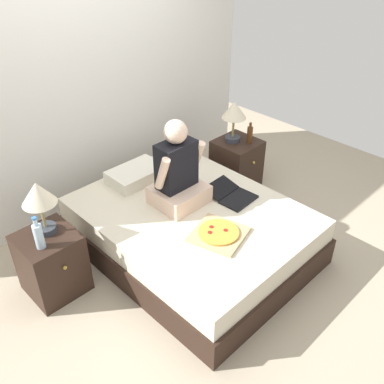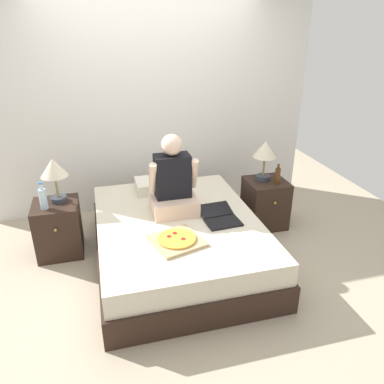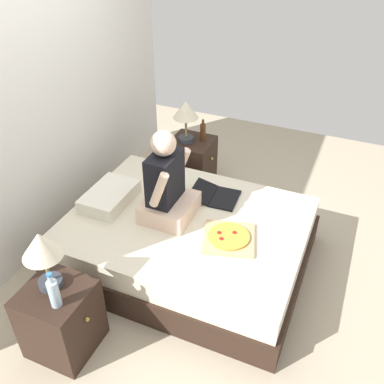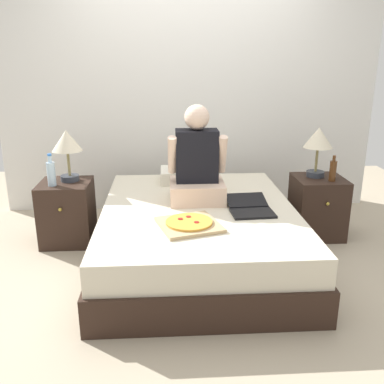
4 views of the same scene
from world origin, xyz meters
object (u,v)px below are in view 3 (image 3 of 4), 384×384
nightstand_left (61,319)px  water_bottle (54,293)px  bed (187,241)px  person_seated (167,187)px  lamp_on_right_nightstand (186,112)px  laptop (218,196)px  beer_bottle (203,131)px  nightstand_right (192,163)px  lamp_on_left_nightstand (42,249)px  pizza_box (229,238)px

nightstand_left → water_bottle: 0.41m
bed → person_seated: person_seated is taller
bed → lamp_on_right_nightstand: bearing=24.3°
laptop → beer_bottle: bearing=30.5°
nightstand_right → bed: bearing=-158.4°
lamp_on_left_nightstand → pizza_box: 1.41m
nightstand_left → beer_bottle: size_ratio=2.41×
bed → nightstand_left: 1.23m
bed → person_seated: (0.00, 0.17, 0.52)m
nightstand_left → water_bottle: size_ratio=2.01×
beer_bottle → nightstand_left: bearing=177.6°
lamp_on_left_nightstand → water_bottle: lamp_on_left_nightstand is taller
lamp_on_right_nightstand → person_seated: (-1.11, -0.33, -0.13)m
bed → beer_bottle: beer_bottle is taller
water_bottle → lamp_on_left_nightstand: bearing=49.4°
nightstand_right → pizza_box: (-1.24, -0.86, 0.21)m
lamp_on_right_nightstand → laptop: 1.03m
lamp_on_left_nightstand → nightstand_left: bearing=-128.6°
laptop → pizza_box: laptop is taller
lamp_on_left_nightstand → lamp_on_right_nightstand: same height
beer_bottle → laptop: 0.96m
bed → lamp_on_right_nightstand: size_ratio=4.45×
bed → nightstand_left: (-1.14, 0.45, 0.05)m
lamp_on_right_nightstand → person_seated: 1.16m
nightstand_right → beer_bottle: size_ratio=2.41×
nightstand_left → pizza_box: (1.04, -0.86, 0.21)m
nightstand_left → beer_bottle: bearing=-2.4°
bed → nightstand_left: bearing=158.4°
water_bottle → nightstand_left: bearing=48.3°
lamp_on_left_nightstand → nightstand_right: 2.32m
person_seated → pizza_box: size_ratio=1.57×
water_bottle → lamp_on_right_nightstand: (2.33, 0.14, 0.22)m
nightstand_left → lamp_on_right_nightstand: 2.33m
water_bottle → person_seated: (1.22, -0.19, 0.09)m
water_bottle → bed: bearing=-16.5°
lamp_on_left_nightstand → beer_bottle: 2.32m
lamp_on_right_nightstand → pizza_box: 1.56m
nightstand_left → pizza_box: nightstand_left is taller
laptop → pizza_box: 0.56m
lamp_on_right_nightstand → laptop: size_ratio=1.04×
laptop → water_bottle: bearing=163.1°
bed → beer_bottle: 1.33m
bed → person_seated: 0.55m
person_seated → laptop: person_seated is taller
laptop → lamp_on_left_nightstand: bearing=157.1°
beer_bottle → person_seated: 1.23m
lamp_on_left_nightstand → nightstand_right: size_ratio=0.81×
nightstand_left → water_bottle: (-0.08, -0.09, 0.39)m
beer_bottle → laptop: bearing=-149.5°
water_bottle → nightstand_right: (2.36, 0.09, -0.39)m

